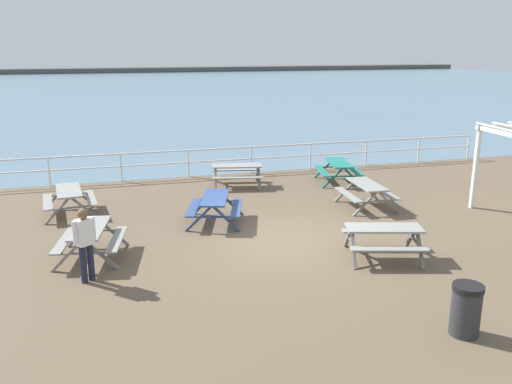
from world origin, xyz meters
The scene contains 13 objects.
ground_plane centered at (0.00, 0.00, -0.10)m, with size 30.00×24.00×0.20m, color brown.
sea_band centered at (0.00, 52.75, 0.00)m, with size 142.00×90.00×0.01m, color slate.
distant_shoreline centered at (0.00, 95.75, 0.00)m, with size 142.00×6.00×1.80m, color #4C4C47.
seaward_railing centered at (0.00, 7.75, 0.77)m, with size 23.07×0.07×1.08m.
picnic_table_near_left centered at (0.23, 5.92, 0.58)m, with size 2.06×1.84×0.80m.
picnic_table_near_right centered at (-5.50, 3.98, 0.58)m, with size 1.70×1.94×0.80m.
picnic_table_mid_centre centered at (1.98, -1.72, 0.58)m, with size 2.15×1.94×0.80m.
picnic_table_far_left centered at (-4.82, 0.20, 0.58)m, with size 1.82×2.04×0.80m.
picnic_table_far_right centered at (-1.40, 1.99, 0.58)m, with size 1.96×2.16×0.80m.
picnic_table_seaward centered at (3.53, 2.17, 0.58)m, with size 1.64×1.88×0.80m.
picnic_table_corner centered at (4.01, 5.35, 0.58)m, with size 1.84×2.06×0.80m.
visitor centered at (-4.88, -1.18, 0.95)m, with size 0.46×0.37×1.66m.
litter_bin centered at (1.61, -5.33, 0.48)m, with size 0.55×0.55×0.95m.
Camera 1 is at (-4.28, -12.47, 4.97)m, focal length 37.27 mm.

